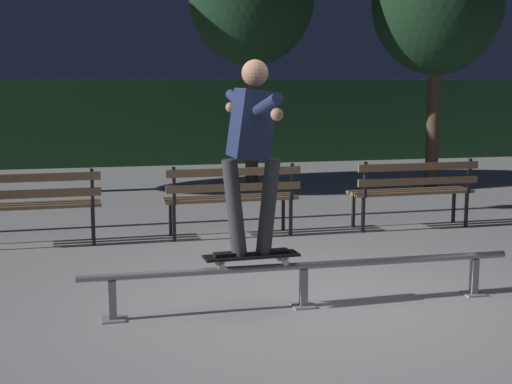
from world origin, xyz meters
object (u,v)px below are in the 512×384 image
object	(u,v)px
skateboard	(251,256)
skateboarder	(252,141)
park_bench_leftmost	(28,200)
park_bench_left_center	(232,193)
park_bench_right_center	(414,186)
tree_far_right	(437,3)
grind_rail	(304,273)

from	to	relation	value
skateboard	skateboarder	distance (m)	0.94
park_bench_leftmost	park_bench_left_center	distance (m)	2.32
park_bench_left_center	park_bench_right_center	bearing A→B (deg)	0.00
park_bench_right_center	tree_far_right	xyz separation A→B (m)	(1.83, 3.21, 2.58)
park_bench_left_center	tree_far_right	xyz separation A→B (m)	(4.15, 3.21, 2.58)
park_bench_right_center	park_bench_left_center	bearing A→B (deg)	180.00
skateboarder	park_bench_left_center	xyz separation A→B (m)	(0.38, 2.78, -0.85)
skateboard	park_bench_leftmost	bearing A→B (deg)	124.89
grind_rail	skateboard	distance (m)	0.47
park_bench_left_center	park_bench_leftmost	bearing A→B (deg)	180.00
grind_rail	skateboarder	world-z (taller)	skateboarder
grind_rail	park_bench_left_center	bearing A→B (deg)	91.24
tree_far_right	skateboarder	bearing A→B (deg)	-127.06
skateboarder	park_bench_left_center	distance (m)	2.93
skateboarder	park_bench_leftmost	xyz separation A→B (m)	(-1.94, 2.78, -0.85)
grind_rail	tree_far_right	xyz separation A→B (m)	(4.09, 5.99, 2.83)
park_bench_left_center	park_bench_right_center	xyz separation A→B (m)	(2.32, 0.00, 0.00)
park_bench_right_center	tree_far_right	world-z (taller)	tree_far_right
skateboard	grind_rail	bearing A→B (deg)	0.00
skateboard	park_bench_left_center	size ratio (longest dim) A/B	0.49
skateboarder	grind_rail	bearing A→B (deg)	-0.02
grind_rail	park_bench_right_center	xyz separation A→B (m)	(2.26, 2.78, 0.25)
park_bench_leftmost	park_bench_right_center	world-z (taller)	same
grind_rail	skateboarder	size ratio (longest dim) A/B	2.34
skateboard	skateboarder	world-z (taller)	skateboarder
skateboard	park_bench_leftmost	world-z (taller)	park_bench_leftmost
skateboard	park_bench_leftmost	xyz separation A→B (m)	(-1.94, 2.78, 0.08)
park_bench_left_center	park_bench_right_center	world-z (taller)	same
park_bench_leftmost	park_bench_left_center	size ratio (longest dim) A/B	1.00
skateboarder	tree_far_right	xyz separation A→B (m)	(4.53, 5.99, 1.73)
park_bench_right_center	grind_rail	bearing A→B (deg)	-129.11
skateboard	park_bench_leftmost	distance (m)	3.39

